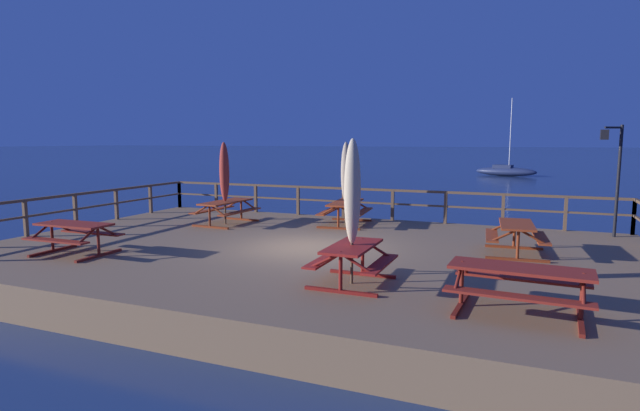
{
  "coord_description": "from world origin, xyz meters",
  "views": [
    {
      "loc": [
        5.2,
        -11.81,
        3.52
      ],
      "look_at": [
        0.0,
        0.81,
        1.77
      ],
      "focal_mm": 28.37,
      "sensor_mm": 36.0,
      "label": 1
    }
  ],
  "objects": [
    {
      "name": "patio_umbrella_tall_front",
      "position": [
        -4.03,
        2.33,
        2.5
      ],
      "size": [
        0.32,
        0.32,
        2.71
      ],
      "color": "#4C3828",
      "rests_on": "wooden_deck"
    },
    {
      "name": "sailboat_distant",
      "position": [
        3.11,
        42.43,
        0.51
      ],
      "size": [
        6.23,
        3.07,
        7.72
      ],
      "color": "navy",
      "rests_on": "ground"
    },
    {
      "name": "ground_plane",
      "position": [
        0.0,
        0.0,
        0.0
      ],
      "size": [
        600.0,
        600.0,
        0.0
      ],
      "primitive_type": "plane",
      "color": "navy"
    },
    {
      "name": "picnic_table_mid_right",
      "position": [
        -0.31,
        3.75,
        1.34
      ],
      "size": [
        1.6,
        2.31,
        0.78
      ],
      "color": "#993819",
      "rests_on": "wooden_deck"
    },
    {
      "name": "railing_side_left",
      "position": [
        -8.13,
        0.0,
        1.52
      ],
      "size": [
        0.1,
        10.56,
        1.09
      ],
      "color": "brown",
      "rests_on": "wooden_deck"
    },
    {
      "name": "wooden_deck",
      "position": [
        0.0,
        0.0,
        0.39
      ],
      "size": [
        16.57,
        10.76,
        0.77
      ],
      "primitive_type": "cube",
      "color": "#846647",
      "rests_on": "ground"
    },
    {
      "name": "picnic_table_front_left",
      "position": [
        2.15,
        -2.77,
        1.32
      ],
      "size": [
        1.4,
        1.68,
        0.78
      ],
      "color": "maroon",
      "rests_on": "wooden_deck"
    },
    {
      "name": "picnic_table_back_left",
      "position": [
        -4.93,
        -2.91,
        1.33
      ],
      "size": [
        1.87,
        1.43,
        0.78
      ],
      "color": "maroon",
      "rests_on": "wooden_deck"
    },
    {
      "name": "picnic_table_front_right",
      "position": [
        -4.04,
        2.4,
        1.34
      ],
      "size": [
        1.51,
        2.19,
        0.78
      ],
      "color": "#993819",
      "rests_on": "wooden_deck"
    },
    {
      "name": "picnic_table_mid_centre",
      "position": [
        5.16,
        -3.4,
        1.34
      ],
      "size": [
        2.22,
        1.51,
        0.78
      ],
      "color": "maroon",
      "rests_on": "wooden_deck"
    },
    {
      "name": "patio_umbrella_short_mid",
      "position": [
        -0.29,
        3.73,
        2.5
      ],
      "size": [
        0.32,
        0.32,
        2.72
      ],
      "color": "#4C3828",
      "rests_on": "wooden_deck"
    },
    {
      "name": "lamp_post_hooked",
      "position": [
        7.42,
        4.57,
        2.88
      ],
      "size": [
        0.6,
        0.45,
        3.2
      ],
      "color": "black",
      "rests_on": "wooden_deck"
    },
    {
      "name": "picnic_table_mid_left",
      "position": [
        5.01,
        1.17,
        1.33
      ],
      "size": [
        1.54,
        1.9,
        0.78
      ],
      "color": "#993819",
      "rests_on": "wooden_deck"
    },
    {
      "name": "railing_waterside_far",
      "position": [
        0.0,
        5.23,
        1.52
      ],
      "size": [
        16.37,
        0.1,
        1.09
      ],
      "color": "brown",
      "rests_on": "wooden_deck"
    },
    {
      "name": "patio_umbrella_tall_mid_left",
      "position": [
        2.13,
        -2.75,
        2.55
      ],
      "size": [
        0.32,
        0.32,
        2.8
      ],
      "color": "#4C3828",
      "rests_on": "wooden_deck"
    }
  ]
}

